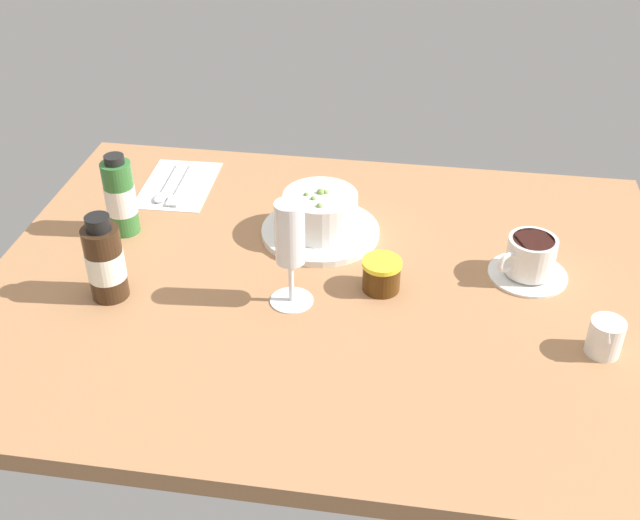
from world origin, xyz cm
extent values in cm
cube|color=#A8754C|center=(0.00, 0.00, -1.50)|extent=(110.00, 84.00, 3.00)
cylinder|color=white|center=(3.21, -13.18, 0.60)|extent=(20.61, 20.61, 1.20)
cylinder|color=white|center=(3.21, -13.18, 4.61)|extent=(12.84, 12.84, 6.82)
cylinder|color=beige|center=(3.21, -13.18, 7.22)|extent=(11.04, 11.04, 1.60)
sphere|color=#78984A|center=(5.52, -12.62, 8.12)|extent=(0.83, 0.83, 0.83)
sphere|color=#78984A|center=(2.41, -13.85, 8.12)|extent=(1.03, 1.03, 1.03)
sphere|color=#78984A|center=(3.23, -13.71, 8.12)|extent=(1.38, 1.38, 1.38)
sphere|color=#78984A|center=(2.74, -9.23, 8.12)|extent=(1.07, 1.07, 1.07)
sphere|color=#78984A|center=(4.13, -11.48, 8.12)|extent=(0.90, 0.90, 0.90)
cube|color=white|center=(33.13, -26.38, 0.15)|extent=(13.73, 20.02, 0.30)
cube|color=silver|center=(31.93, -27.38, 0.55)|extent=(1.67, 14.03, 0.50)
cube|color=silver|center=(31.93, -19.58, 0.55)|extent=(2.32, 3.67, 0.40)
cube|color=silver|center=(34.73, -27.38, 0.55)|extent=(1.44, 13.03, 0.50)
ellipsoid|color=silver|center=(34.73, -20.38, 0.60)|extent=(2.40, 4.00, 0.60)
cylinder|color=white|center=(-31.85, -6.16, 0.45)|extent=(12.71, 12.71, 0.90)
cylinder|color=white|center=(-31.85, -6.16, 3.95)|extent=(7.80, 7.80, 6.11)
cylinder|color=#3D1B16|center=(-31.85, -6.16, 6.51)|extent=(6.63, 6.63, 1.00)
torus|color=white|center=(-28.01, -3.12, 4.26)|extent=(3.32, 2.86, 3.60)
cylinder|color=white|center=(-41.07, 11.28, 2.74)|extent=(4.93, 4.93, 5.47)
cone|color=white|center=(-40.69, 13.47, 4.82)|extent=(2.10, 2.59, 2.36)
cylinder|color=white|center=(4.71, 6.31, 0.20)|extent=(6.74, 6.74, 0.40)
cylinder|color=white|center=(4.71, 6.31, 3.98)|extent=(0.80, 0.80, 7.17)
cylinder|color=white|center=(4.71, 6.31, 12.53)|extent=(4.46, 4.46, 9.92)
cylinder|color=#EDEDBC|center=(4.71, 6.31, 11.04)|extent=(3.66, 3.66, 5.95)
cylinder|color=#48290C|center=(-8.66, 0.99, 2.23)|extent=(5.95, 5.95, 4.46)
cylinder|color=yellow|center=(-8.66, 0.99, 4.86)|extent=(6.25, 6.25, 0.80)
cylinder|color=#382314|center=(32.91, 9.13, 6.06)|extent=(5.73, 5.73, 12.12)
cylinder|color=white|center=(32.91, 9.13, 5.82)|extent=(5.84, 5.84, 4.61)
cylinder|color=black|center=(32.91, 9.13, 13.21)|extent=(3.72, 3.72, 2.19)
cylinder|color=#337233|center=(37.33, -9.10, 6.66)|extent=(5.15, 5.15, 13.32)
cylinder|color=white|center=(37.33, -9.10, 6.39)|extent=(5.25, 5.25, 5.06)
cylinder|color=black|center=(37.33, -9.10, 14.03)|extent=(3.35, 3.35, 1.41)
camera|label=1|loc=(-14.21, 99.73, 73.54)|focal=43.53mm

